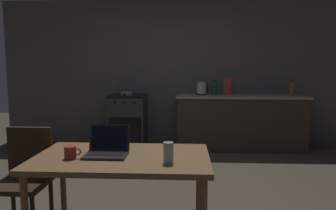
# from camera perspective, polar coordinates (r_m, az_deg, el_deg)

# --- Properties ---
(ground_plane) EXTENTS (12.00, 12.00, 0.00)m
(ground_plane) POSITION_cam_1_polar(r_m,az_deg,el_deg) (3.63, -2.97, -15.78)
(ground_plane) COLOR #473D33
(back_wall) EXTENTS (6.40, 0.10, 2.56)m
(back_wall) POSITION_cam_1_polar(r_m,az_deg,el_deg) (5.78, 2.45, 5.68)
(back_wall) COLOR #4F4D4E
(back_wall) RESTS_ON ground_plane
(kitchen_counter) EXTENTS (2.16, 0.64, 0.92)m
(kitchen_counter) POSITION_cam_1_polar(r_m,az_deg,el_deg) (5.59, 12.60, -2.95)
(kitchen_counter) COLOR #382D23
(kitchen_counter) RESTS_ON ground_plane
(stove_oven) EXTENTS (0.60, 0.62, 0.92)m
(stove_oven) POSITION_cam_1_polar(r_m,az_deg,el_deg) (5.59, -7.10, -2.85)
(stove_oven) COLOR #2D2D30
(stove_oven) RESTS_ON ground_plane
(dining_table) EXTENTS (1.33, 0.80, 0.72)m
(dining_table) POSITION_cam_1_polar(r_m,az_deg,el_deg) (2.53, -8.12, -10.39)
(dining_table) COLOR brown
(dining_table) RESTS_ON ground_plane
(chair) EXTENTS (0.40, 0.40, 0.89)m
(chair) POSITION_cam_1_polar(r_m,az_deg,el_deg) (2.99, -23.98, -11.07)
(chair) COLOR #2D2116
(chair) RESTS_ON ground_plane
(laptop) EXTENTS (0.32, 0.28, 0.22)m
(laptop) POSITION_cam_1_polar(r_m,az_deg,el_deg) (2.54, -10.75, -7.71)
(laptop) COLOR #232326
(laptop) RESTS_ON dining_table
(electric_kettle) EXTENTS (0.19, 0.17, 0.22)m
(electric_kettle) POSITION_cam_1_polar(r_m,az_deg,el_deg) (5.45, 5.96, 2.89)
(electric_kettle) COLOR black
(electric_kettle) RESTS_ON kitchen_counter
(bottle) EXTENTS (0.07, 0.07, 0.25)m
(bottle) POSITION_cam_1_polar(r_m,az_deg,el_deg) (5.67, 21.09, 2.77)
(bottle) COLOR #8C601E
(bottle) RESTS_ON kitchen_counter
(frying_pan) EXTENTS (0.25, 0.43, 0.05)m
(frying_pan) POSITION_cam_1_polar(r_m,az_deg,el_deg) (5.51, -7.39, 2.07)
(frying_pan) COLOR gray
(frying_pan) RESTS_ON stove_oven
(coffee_mug) EXTENTS (0.13, 0.09, 0.09)m
(coffee_mug) POSITION_cam_1_polar(r_m,az_deg,el_deg) (2.51, -16.91, -8.02)
(coffee_mug) COLOR #9E2D28
(coffee_mug) RESTS_ON dining_table
(drinking_glass) EXTENTS (0.07, 0.07, 0.15)m
(drinking_glass) POSITION_cam_1_polar(r_m,az_deg,el_deg) (2.29, 0.08, -8.45)
(drinking_glass) COLOR #99B7C6
(drinking_glass) RESTS_ON dining_table
(cereal_box) EXTENTS (0.13, 0.05, 0.28)m
(cereal_box) POSITION_cam_1_polar(r_m,az_deg,el_deg) (5.51, 10.48, 3.24)
(cereal_box) COLOR #B2382D
(cereal_box) RESTS_ON kitchen_counter
(bottle_b) EXTENTS (0.08, 0.08, 0.25)m
(bottle_b) POSITION_cam_1_polar(r_m,az_deg,el_deg) (5.54, 8.21, 3.04)
(bottle_b) COLOR #19592D
(bottle_b) RESTS_ON kitchen_counter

